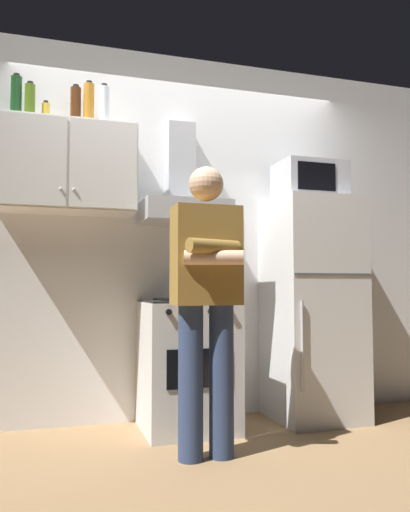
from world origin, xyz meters
TOP-DOWN VIEW (x-y plane):
  - ground_plane at (0.00, 0.00)m, footprint 7.00×7.00m
  - back_wall_tiled at (0.00, 0.60)m, footprint 4.80×0.10m
  - upper_cabinet at (-0.85, 0.37)m, footprint 0.90×0.37m
  - stove_oven at (-0.05, 0.25)m, footprint 0.60×0.62m
  - range_hood at (-0.05, 0.38)m, footprint 0.60×0.44m
  - refrigerator at (0.90, 0.25)m, footprint 0.60×0.62m
  - microwave at (0.90, 0.27)m, footprint 0.48×0.37m
  - person_standing at (-0.10, -0.36)m, footprint 0.38×0.33m
  - bottle_vodka_clear at (-0.61, 0.38)m, footprint 0.07×0.07m
  - bottle_wine_green at (-1.18, 0.39)m, footprint 0.07×0.07m
  - bottle_liquor_amber at (-0.71, 0.41)m, footprint 0.07×0.07m
  - bottle_rum_dark at (-0.80, 0.42)m, footprint 0.07×0.07m
  - bottle_spice_jar at (-0.99, 0.40)m, footprint 0.05×0.05m
  - bottle_olive_oil at (-1.09, 0.38)m, footprint 0.07×0.07m

SIDE VIEW (x-z plane):
  - ground_plane at x=0.00m, z-range 0.00..0.00m
  - stove_oven at x=-0.05m, z-range 0.00..0.87m
  - refrigerator at x=0.90m, z-range 0.00..1.60m
  - person_standing at x=-0.10m, z-range 0.08..1.72m
  - back_wall_tiled at x=0.00m, z-range 0.00..2.70m
  - range_hood at x=-0.05m, z-range 1.22..1.97m
  - microwave at x=0.90m, z-range 1.60..1.88m
  - upper_cabinet at x=-0.85m, z-range 1.45..2.05m
  - bottle_spice_jar at x=-0.99m, z-range 2.04..2.19m
  - bottle_olive_oil at x=-1.09m, z-range 2.04..2.30m
  - bottle_rum_dark at x=-0.80m, z-range 2.04..2.33m
  - bottle_vodka_clear at x=-0.61m, z-range 2.04..2.34m
  - bottle_wine_green at x=-1.18m, z-range 2.04..2.35m
  - bottle_liquor_amber at x=-0.71m, z-range 2.04..2.36m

